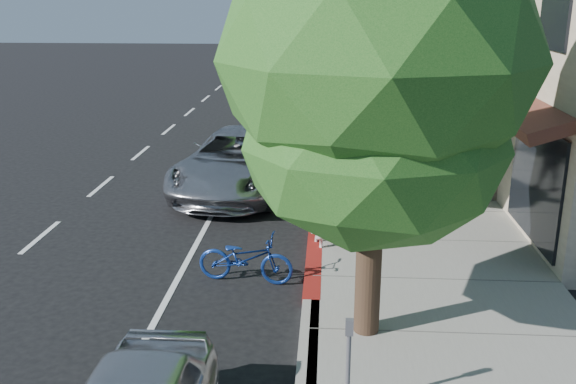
# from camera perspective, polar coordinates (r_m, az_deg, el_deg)

# --- Properties ---
(ground) EXTENTS (120.00, 120.00, 0.00)m
(ground) POSITION_cam_1_polar(r_m,az_deg,el_deg) (12.30, 2.21, -8.06)
(ground) COLOR black
(ground) RESTS_ON ground
(sidewalk) EXTENTS (4.60, 56.00, 0.15)m
(sidewalk) POSITION_cam_1_polar(r_m,az_deg,el_deg) (19.92, 9.47, 1.92)
(sidewalk) COLOR gray
(sidewalk) RESTS_ON ground
(curb) EXTENTS (0.30, 56.00, 0.15)m
(curb) POSITION_cam_1_polar(r_m,az_deg,el_deg) (19.81, 2.84, 2.06)
(curb) COLOR #9E998E
(curb) RESTS_ON ground
(curb_red_segment) EXTENTS (0.32, 4.00, 0.15)m
(curb_red_segment) POSITION_cam_1_polar(r_m,az_deg,el_deg) (13.19, 2.33, -5.91)
(curb_red_segment) COLOR maroon
(curb_red_segment) RESTS_ON ground
(storefront_building) EXTENTS (10.00, 36.00, 7.00)m
(storefront_building) POSITION_cam_1_polar(r_m,az_deg,el_deg) (30.64, 22.01, 12.74)
(storefront_building) COLOR beige
(storefront_building) RESTS_ON ground
(street_tree_0) EXTENTS (4.57, 4.57, 7.05)m
(street_tree_0) POSITION_cam_1_polar(r_m,az_deg,el_deg) (9.20, 7.89, 11.08)
(street_tree_0) COLOR black
(street_tree_0) RESTS_ON ground
(street_tree_1) EXTENTS (5.28, 5.28, 8.07)m
(street_tree_1) POSITION_cam_1_polar(r_m,az_deg,el_deg) (15.14, 6.40, 15.80)
(street_tree_1) COLOR black
(street_tree_1) RESTS_ON ground
(street_tree_2) EXTENTS (4.91, 4.91, 7.57)m
(street_tree_2) POSITION_cam_1_polar(r_m,az_deg,el_deg) (21.14, 5.65, 15.40)
(street_tree_2) COLOR black
(street_tree_2) RESTS_ON ground
(street_tree_3) EXTENTS (5.52, 5.52, 7.51)m
(street_tree_3) POSITION_cam_1_polar(r_m,az_deg,el_deg) (27.14, 5.24, 15.42)
(street_tree_3) COLOR black
(street_tree_3) RESTS_ON ground
(street_tree_4) EXTENTS (3.93, 3.93, 7.21)m
(street_tree_4) POSITION_cam_1_polar(r_m,az_deg,el_deg) (33.14, 5.00, 15.97)
(street_tree_4) COLOR black
(street_tree_4) RESTS_ON ground
(street_tree_5) EXTENTS (5.47, 5.47, 7.28)m
(street_tree_5) POSITION_cam_1_polar(r_m,az_deg,el_deg) (39.14, 4.81, 15.73)
(street_tree_5) COLOR black
(street_tree_5) RESTS_ON ground
(cyclist) EXTENTS (0.71, 0.85, 1.98)m
(cyclist) POSITION_cam_1_polar(r_m,az_deg,el_deg) (13.44, 2.95, -1.31)
(cyclist) COLOR white
(cyclist) RESTS_ON ground
(bicycle) EXTENTS (1.90, 0.88, 0.96)m
(bicycle) POSITION_cam_1_polar(r_m,az_deg,el_deg) (12.18, -3.79, -5.88)
(bicycle) COLOR navy
(bicycle) RESTS_ON ground
(silver_suv) EXTENTS (3.51, 6.28, 1.66)m
(silver_suv) POSITION_cam_1_polar(r_m,az_deg,el_deg) (17.76, -4.36, 2.75)
(silver_suv) COLOR #A5A5A9
(silver_suv) RESTS_ON ground
(dark_sedan) EXTENTS (2.18, 5.34, 1.72)m
(dark_sedan) POSITION_cam_1_polar(r_m,az_deg,el_deg) (20.65, -0.54, 4.95)
(dark_sedan) COLOR #212426
(dark_sedan) RESTS_ON ground
(white_pickup) EXTENTS (2.49, 5.71, 1.63)m
(white_pickup) POSITION_cam_1_polar(r_m,az_deg,el_deg) (30.05, 0.90, 8.74)
(white_pickup) COLOR silver
(white_pickup) RESTS_ON ground
(dark_suv_far) EXTENTS (1.89, 4.47, 1.51)m
(dark_suv_far) POSITION_cam_1_polar(r_m,az_deg,el_deg) (35.69, 2.48, 9.97)
(dark_suv_far) COLOR black
(dark_suv_far) RESTS_ON ground
(pedestrian) EXTENTS (1.09, 0.98, 1.85)m
(pedestrian) POSITION_cam_1_polar(r_m,az_deg,el_deg) (17.81, 11.71, 3.29)
(pedestrian) COLOR black
(pedestrian) RESTS_ON sidewalk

